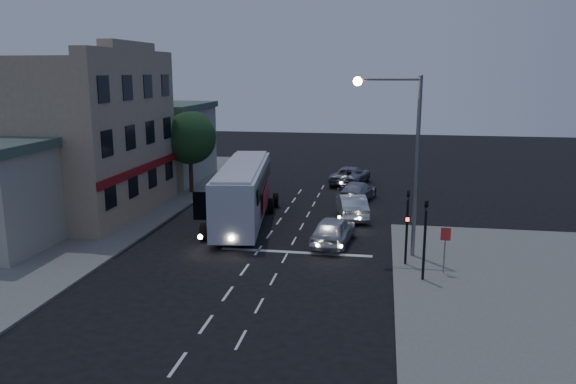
% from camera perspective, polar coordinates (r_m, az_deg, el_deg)
% --- Properties ---
extents(ground, '(120.00, 120.00, 0.00)m').
position_cam_1_polar(ground, '(28.09, -3.93, -7.19)').
color(ground, black).
extents(sidewalk_near, '(12.00, 24.00, 0.12)m').
position_cam_1_polar(sidewalk_near, '(24.56, 25.14, -11.15)').
color(sidewalk_near, slate).
rests_on(sidewalk_near, ground).
extents(sidewalk_far, '(12.00, 50.00, 0.12)m').
position_cam_1_polar(sidewalk_far, '(39.96, -19.59, -1.91)').
color(sidewalk_far, slate).
rests_on(sidewalk_far, ground).
extents(road_markings, '(8.00, 30.55, 0.01)m').
position_cam_1_polar(road_markings, '(30.92, -0.17, -5.32)').
color(road_markings, silver).
rests_on(road_markings, ground).
extents(tour_bus, '(4.08, 12.29, 3.69)m').
position_cam_1_polar(tour_bus, '(35.07, -4.57, 0.12)').
color(tour_bus, silver).
rests_on(tour_bus, ground).
extents(car_suv, '(2.46, 4.81, 1.57)m').
position_cam_1_polar(car_suv, '(30.85, 4.63, -3.89)').
color(car_suv, silver).
rests_on(car_suv, ground).
extents(car_sedan_a, '(2.48, 4.97, 1.57)m').
position_cam_1_polar(car_sedan_a, '(36.44, 6.49, -1.42)').
color(car_sedan_a, silver).
rests_on(car_sedan_a, ground).
extents(car_sedan_b, '(2.94, 5.12, 1.40)m').
position_cam_1_polar(car_sedan_b, '(41.34, 7.08, 0.07)').
color(car_sedan_b, '#9394A5').
rests_on(car_sedan_b, ground).
extents(car_sedan_c, '(3.49, 5.81, 1.51)m').
position_cam_1_polar(car_sedan_c, '(47.29, 6.38, 1.69)').
color(car_sedan_c, gray).
rests_on(car_sedan_c, ground).
extents(traffic_signal_main, '(0.25, 0.35, 4.10)m').
position_cam_1_polar(traffic_signal_main, '(27.44, 12.03, -2.63)').
color(traffic_signal_main, black).
rests_on(traffic_signal_main, sidewalk_near).
extents(traffic_signal_side, '(0.18, 0.15, 4.10)m').
position_cam_1_polar(traffic_signal_side, '(25.57, 13.76, -3.80)').
color(traffic_signal_side, black).
rests_on(traffic_signal_side, sidewalk_near).
extents(regulatory_sign, '(0.45, 0.12, 2.20)m').
position_cam_1_polar(regulatory_sign, '(26.82, 15.67, -4.99)').
color(regulatory_sign, slate).
rests_on(regulatory_sign, sidewalk_near).
extents(streetlight, '(3.32, 0.44, 9.00)m').
position_cam_1_polar(streetlight, '(28.19, 11.70, 4.65)').
color(streetlight, slate).
rests_on(streetlight, sidewalk_near).
extents(main_building, '(10.12, 12.00, 11.00)m').
position_cam_1_polar(main_building, '(39.58, -21.33, 5.34)').
color(main_building, gray).
rests_on(main_building, sidewalk_far).
extents(low_building_north, '(9.40, 9.40, 6.50)m').
position_cam_1_polar(low_building_north, '(50.20, -13.74, 5.07)').
color(low_building_north, '#ACA99D').
rests_on(low_building_north, sidewalk_far).
extents(street_tree, '(4.00, 4.00, 6.20)m').
position_cam_1_polar(street_tree, '(43.54, -9.96, 5.67)').
color(street_tree, black).
rests_on(street_tree, sidewalk_far).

